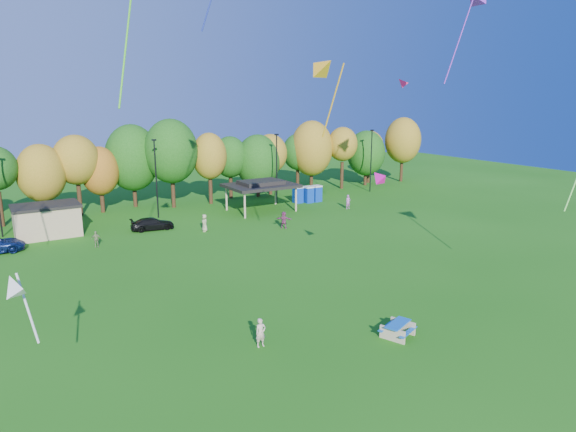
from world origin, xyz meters
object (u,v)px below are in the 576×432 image
car_d (152,224)px  porta_potties (308,194)px  kite_flyer (261,333)px  picnic_table (398,329)px

car_d → porta_potties: bearing=-74.0°
car_d → kite_flyer: bearing=-178.1°
picnic_table → kite_flyer: (-7.47, 3.12, 0.35)m
picnic_table → kite_flyer: kite_flyer is taller
picnic_table → car_d: bearing=77.3°
picnic_table → kite_flyer: 8.11m
picnic_table → kite_flyer: size_ratio=1.42×
porta_potties → picnic_table: size_ratio=1.56×
porta_potties → kite_flyer: bearing=-127.4°
picnic_table → car_d: (-4.81, 31.97, 0.16)m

